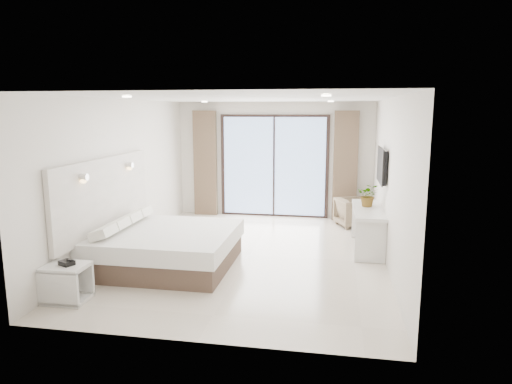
% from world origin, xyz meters
% --- Properties ---
extents(ground, '(6.20, 6.20, 0.00)m').
position_xyz_m(ground, '(0.00, 0.00, 0.00)').
color(ground, beige).
rests_on(ground, ground).
extents(room_shell, '(4.62, 6.22, 2.72)m').
position_xyz_m(room_shell, '(-0.20, 0.68, 1.58)').
color(room_shell, silver).
rests_on(room_shell, ground).
extents(bed, '(2.14, 2.04, 0.74)m').
position_xyz_m(bed, '(-1.24, -0.79, 0.31)').
color(bed, brown).
rests_on(bed, ground).
extents(nightstand, '(0.56, 0.46, 0.50)m').
position_xyz_m(nightstand, '(-2.02, -2.34, 0.25)').
color(nightstand, silver).
rests_on(nightstand, ground).
extents(phone, '(0.23, 0.21, 0.06)m').
position_xyz_m(phone, '(-2.00, -2.35, 0.53)').
color(phone, black).
rests_on(phone, nightstand).
extents(console_desk, '(0.53, 1.69, 0.77)m').
position_xyz_m(console_desk, '(2.04, 0.70, 0.57)').
color(console_desk, silver).
rests_on(console_desk, ground).
extents(plant, '(0.42, 0.46, 0.33)m').
position_xyz_m(plant, '(2.04, 0.85, 0.93)').
color(plant, '#33662D').
rests_on(plant, console_desk).
extents(armchair, '(0.84, 0.86, 0.68)m').
position_xyz_m(armchair, '(1.85, 2.40, 0.34)').
color(armchair, '#8B785B').
rests_on(armchair, ground).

